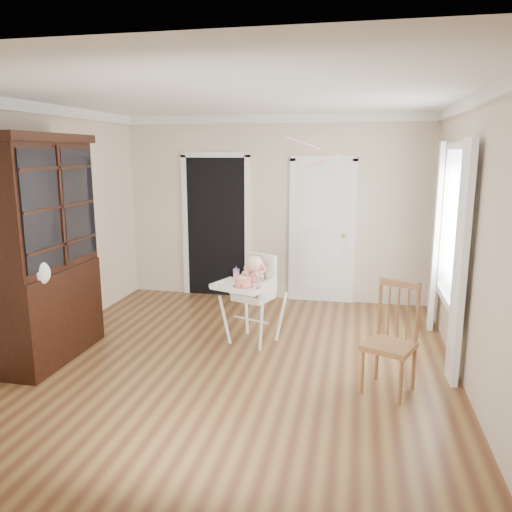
% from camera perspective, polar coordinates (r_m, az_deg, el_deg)
% --- Properties ---
extents(floor, '(5.00, 5.00, 0.00)m').
position_cam_1_polar(floor, '(5.36, -2.44, -12.16)').
color(floor, '#54311C').
rests_on(floor, ground).
extents(ceiling, '(5.00, 5.00, 0.00)m').
position_cam_1_polar(ceiling, '(4.93, -2.73, 17.91)').
color(ceiling, white).
rests_on(ceiling, wall_back).
extents(wall_back, '(4.50, 0.00, 4.50)m').
position_cam_1_polar(wall_back, '(7.39, 2.18, 5.36)').
color(wall_back, beige).
rests_on(wall_back, floor).
extents(wall_left, '(0.00, 5.00, 5.00)m').
position_cam_1_polar(wall_left, '(5.93, -24.20, 2.76)').
color(wall_left, beige).
rests_on(wall_left, floor).
extents(wall_right, '(0.00, 5.00, 5.00)m').
position_cam_1_polar(wall_right, '(4.93, 23.69, 1.18)').
color(wall_right, beige).
rests_on(wall_right, floor).
extents(crown_molding, '(4.50, 5.00, 0.12)m').
position_cam_1_polar(crown_molding, '(4.92, -2.72, 17.21)').
color(crown_molding, white).
rests_on(crown_molding, ceiling).
extents(doorway, '(1.06, 0.05, 2.22)m').
position_cam_1_polar(doorway, '(7.61, -4.57, 3.68)').
color(doorway, black).
rests_on(doorway, wall_back).
extents(closet_door, '(0.96, 0.09, 2.13)m').
position_cam_1_polar(closet_door, '(7.33, 7.54, 2.65)').
color(closet_door, white).
rests_on(closet_door, wall_back).
extents(window_right, '(0.13, 1.84, 2.30)m').
position_cam_1_polar(window_right, '(5.70, 21.31, 2.03)').
color(window_right, white).
rests_on(window_right, wall_right).
extents(high_chair, '(0.81, 0.90, 1.05)m').
position_cam_1_polar(high_chair, '(5.71, -0.35, -3.73)').
color(high_chair, white).
rests_on(high_chair, floor).
extents(baby, '(0.28, 0.29, 0.45)m').
position_cam_1_polar(baby, '(5.69, -0.20, -2.25)').
color(baby, beige).
rests_on(baby, high_chair).
extents(cake, '(0.23, 0.23, 0.11)m').
position_cam_1_polar(cake, '(5.46, -1.49, -3.00)').
color(cake, silver).
rests_on(cake, high_chair).
extents(sippy_cup, '(0.07, 0.07, 0.18)m').
position_cam_1_polar(sippy_cup, '(5.70, -2.27, -2.13)').
color(sippy_cup, pink).
rests_on(sippy_cup, high_chair).
extents(china_cabinet, '(0.62, 1.40, 2.36)m').
position_cam_1_polar(china_cabinet, '(5.62, -23.24, 0.63)').
color(china_cabinet, black).
rests_on(china_cabinet, floor).
extents(dining_chair, '(0.55, 0.55, 1.02)m').
position_cam_1_polar(dining_chair, '(4.78, 15.16, -9.45)').
color(dining_chair, brown).
rests_on(dining_chair, floor).
extents(streamer, '(0.42, 0.30, 0.15)m').
position_cam_1_polar(streamer, '(5.76, 5.28, 12.75)').
color(streamer, '#FF93C8').
rests_on(streamer, ceiling).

